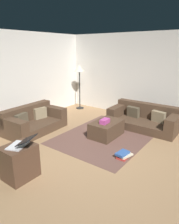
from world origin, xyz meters
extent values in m
plane|color=#93704C|center=(0.00, 0.00, 0.00)|extent=(6.40, 6.40, 0.00)
cube|color=silver|center=(0.00, 3.14, 1.30)|extent=(6.40, 0.12, 2.60)
cube|color=silver|center=(3.14, 0.00, 1.30)|extent=(0.12, 6.40, 2.60)
cube|color=#473323|center=(0.25, 2.15, 0.12)|extent=(1.62, 0.97, 0.24)
cube|color=#473323|center=(0.24, 2.48, 0.44)|extent=(1.59, 0.31, 0.41)
cube|color=#473323|center=(0.92, 2.18, 0.38)|extent=(0.28, 0.91, 0.28)
cube|color=#473323|center=(-0.42, 2.12, 0.38)|extent=(0.28, 0.91, 0.28)
cube|color=#8C7A5B|center=(0.56, 2.29, 0.39)|extent=(0.37, 0.17, 0.30)
cube|color=brown|center=(-0.07, 2.26, 0.39)|extent=(0.38, 0.20, 0.30)
cube|color=#473323|center=(2.15, -0.09, 0.11)|extent=(0.91, 1.84, 0.22)
cube|color=#473323|center=(2.48, -0.09, 0.43)|extent=(0.25, 1.84, 0.42)
cube|color=#473323|center=(2.15, -0.89, 0.37)|extent=(0.90, 0.24, 0.29)
cube|color=#473323|center=(2.15, 0.71, 0.37)|extent=(0.90, 0.24, 0.29)
cube|color=#8C7A5B|center=(2.28, -0.46, 0.37)|extent=(0.20, 0.38, 0.31)
cube|color=brown|center=(2.28, 0.28, 0.37)|extent=(0.20, 0.38, 0.31)
cube|color=#473323|center=(1.09, 0.43, 0.19)|extent=(0.86, 0.56, 0.39)
cube|color=#B23F8C|center=(0.97, 0.41, 0.44)|extent=(0.27, 0.17, 0.11)
cube|color=black|center=(1.14, 0.57, 0.40)|extent=(0.09, 0.17, 0.02)
cube|color=#4C3323|center=(-1.26, 0.69, 0.30)|extent=(0.52, 0.44, 0.59)
cube|color=silver|center=(-1.26, 0.69, 0.60)|extent=(0.41, 0.36, 0.02)
cube|color=black|center=(-1.19, 0.53, 0.72)|extent=(0.40, 0.34, 0.12)
cube|color=#B7332D|center=(0.39, -0.41, 0.02)|extent=(0.30, 0.20, 0.04)
cube|color=beige|center=(0.41, -0.43, 0.06)|extent=(0.34, 0.29, 0.03)
cube|color=#2D5193|center=(0.37, -0.40, 0.10)|extent=(0.31, 0.21, 0.05)
cylinder|color=black|center=(2.64, 2.56, 0.01)|extent=(0.28, 0.28, 0.02)
cylinder|color=black|center=(2.64, 2.56, 0.67)|extent=(0.04, 0.04, 1.34)
cone|color=beige|center=(2.64, 2.56, 1.46)|extent=(0.36, 0.36, 0.24)
cube|color=brown|center=(1.09, 0.43, 0.00)|extent=(2.60, 2.00, 0.01)
camera|label=1|loc=(-2.99, -2.06, 2.13)|focal=32.76mm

